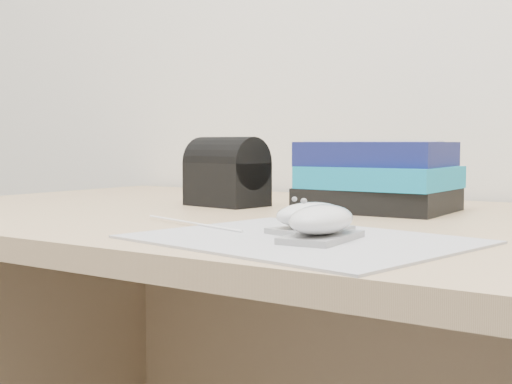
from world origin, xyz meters
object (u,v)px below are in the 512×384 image
Objects in this scene: desk at (380,371)px; mouse_front at (321,223)px; mouse_rear at (310,217)px; book_stack at (378,177)px; pouch at (227,173)px.

desk is 0.40m from mouse_front.
mouse_front reaches higher than mouse_rear.
book_stack is (-0.03, 0.06, 0.29)m from desk.
mouse_front is 0.80× the size of pouch.
pouch reaches higher than book_stack.
desk is at bearing 102.52° from mouse_front.
book_stack is 0.26m from pouch.
pouch reaches higher than mouse_front.
book_stack reaches higher than desk.
book_stack is at bearing 14.15° from pouch.
pouch is at bearing 140.85° from mouse_rear.
mouse_rear is 0.40m from pouch.
pouch is (-0.25, -0.06, 0.00)m from book_stack.
mouse_rear is at bearing -84.72° from desk.
mouse_rear is 0.07m from mouse_front.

